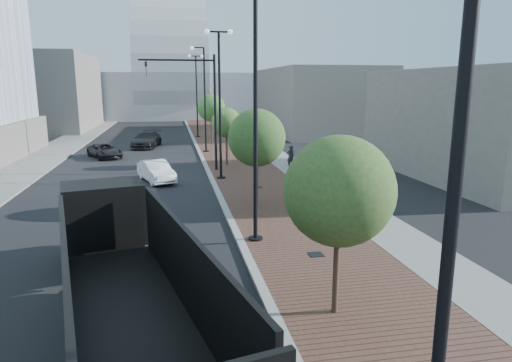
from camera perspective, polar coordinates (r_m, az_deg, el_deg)
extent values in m
cube|color=#4C2D23|center=(47.16, -3.36, 4.79)|extent=(7.00, 140.00, 0.12)
cube|color=slate|center=(47.58, -0.12, 4.89)|extent=(2.40, 140.00, 0.13)
cube|color=gray|center=(46.84, -7.62, 4.67)|extent=(0.30, 140.00, 0.14)
cube|color=slate|center=(47.95, -23.36, 3.95)|extent=(4.00, 140.00, 0.12)
cube|color=black|center=(16.18, -19.07, -4.60)|extent=(2.75, 2.82, 2.37)
cube|color=black|center=(17.83, -19.33, -5.69)|extent=(2.23, 0.94, 1.18)
cube|color=black|center=(14.93, -18.40, -8.32)|extent=(2.38, 1.22, 0.46)
cube|color=black|center=(9.95, -15.06, -18.83)|extent=(4.02, 8.66, 0.32)
cube|color=black|center=(9.77, -15.18, -16.99)|extent=(4.11, 8.68, 0.11)
cube|color=black|center=(9.31, -22.61, -12.79)|extent=(2.00, 8.19, 1.82)
cube|color=black|center=(9.57, -8.62, -11.27)|extent=(2.00, 8.19, 1.82)
cube|color=black|center=(13.63, -18.35, -4.62)|extent=(2.24, 0.62, 1.82)
cylinder|color=black|center=(15.90, -22.09, -9.11)|extent=(0.49, 1.04, 1.00)
cylinder|color=silver|center=(15.90, -22.09, -9.11)|extent=(0.42, 0.60, 0.55)
cylinder|color=black|center=(16.02, -15.18, -8.45)|extent=(0.49, 1.04, 1.00)
cylinder|color=silver|center=(16.02, -15.18, -8.45)|extent=(0.42, 0.60, 0.55)
cylinder|color=black|center=(17.41, -22.28, -7.29)|extent=(0.49, 1.04, 1.00)
cylinder|color=silver|center=(17.41, -22.28, -7.29)|extent=(0.42, 0.60, 0.55)
cylinder|color=black|center=(17.52, -15.99, -6.72)|extent=(0.49, 1.04, 1.00)
cylinder|color=silver|center=(17.52, -15.99, -6.72)|extent=(0.42, 0.60, 0.55)
cylinder|color=black|center=(12.94, -21.55, -13.98)|extent=(0.49, 1.04, 1.00)
cylinder|color=silver|center=(12.94, -21.55, -13.98)|extent=(0.42, 0.60, 0.55)
cylinder|color=black|center=(13.10, -12.96, -13.09)|extent=(0.49, 1.04, 1.00)
cylinder|color=silver|center=(13.10, -12.96, -13.09)|extent=(0.42, 0.60, 0.55)
cylinder|color=black|center=(14.04, -21.78, -11.91)|extent=(0.49, 1.04, 1.00)
cylinder|color=silver|center=(14.04, -21.78, -11.91)|extent=(0.42, 0.60, 0.55)
cylinder|color=black|center=(14.18, -13.91, -11.13)|extent=(0.49, 1.04, 1.00)
cylinder|color=silver|center=(14.18, -13.91, -11.13)|extent=(0.42, 0.60, 0.55)
imported|color=white|center=(29.16, -12.48, 1.22)|extent=(2.62, 4.25, 1.32)
imported|color=black|center=(39.94, -18.53, 3.64)|extent=(3.57, 4.68, 1.18)
imported|color=black|center=(45.46, -13.63, 5.09)|extent=(3.11, 5.52, 1.51)
imported|color=black|center=(33.32, 4.37, 3.07)|extent=(0.68, 0.54, 1.64)
cylinder|color=black|center=(5.55, 23.55, -3.35)|extent=(0.16, 0.16, 9.00)
cylinder|color=black|center=(17.70, -0.07, -7.41)|extent=(0.56, 0.56, 0.20)
cylinder|color=black|center=(16.74, -0.07, 7.33)|extent=(0.16, 0.16, 9.00)
cylinder|color=black|center=(29.17, -4.43, 0.35)|extent=(0.56, 0.56, 0.20)
cylinder|color=black|center=(28.60, -4.58, 9.25)|extent=(0.16, 0.16, 9.00)
cylinder|color=black|center=(28.74, -4.74, 18.25)|extent=(1.40, 0.10, 0.10)
sphere|color=silver|center=(28.67, -6.20, 18.23)|extent=(0.32, 0.32, 0.32)
sphere|color=silver|center=(28.82, -3.28, 18.25)|extent=(0.32, 0.32, 0.32)
cylinder|color=black|center=(40.94, -6.30, 3.69)|extent=(0.56, 0.56, 0.20)
cylinder|color=black|center=(40.54, -6.45, 10.03)|extent=(0.16, 0.16, 9.00)
cylinder|color=black|center=(40.60, -7.34, 16.36)|extent=(1.00, 0.10, 0.10)
sphere|color=silver|center=(40.57, -8.07, 16.25)|extent=(0.32, 0.32, 0.32)
cylinder|color=black|center=(52.82, -7.34, 5.54)|extent=(0.56, 0.56, 0.20)
cylinder|color=black|center=(52.51, -7.48, 10.44)|extent=(0.16, 0.16, 9.00)
cylinder|color=black|center=(52.58, -7.62, 15.35)|extent=(1.40, 0.10, 0.10)
sphere|color=silver|center=(52.55, -8.41, 15.33)|extent=(0.32, 0.32, 0.32)
sphere|color=silver|center=(52.63, -6.83, 15.37)|extent=(0.32, 0.32, 0.32)
cylinder|color=black|center=(31.61, -5.16, 8.38)|extent=(0.18, 0.18, 8.00)
cylinder|color=black|center=(31.45, -9.98, 14.79)|extent=(5.00, 0.12, 0.12)
imported|color=black|center=(31.45, -13.69, 13.55)|extent=(0.16, 0.20, 1.00)
cylinder|color=#382619|center=(12.01, 10.11, -9.69)|extent=(0.16, 0.16, 3.17)
sphere|color=#2F4D1A|center=(11.47, 10.44, -1.24)|extent=(2.81, 2.81, 2.81)
sphere|color=#2F4D1A|center=(11.94, 11.68, -1.89)|extent=(1.97, 1.97, 1.97)
sphere|color=#2F4D1A|center=(11.02, 9.60, -0.06)|extent=(1.69, 1.69, 1.69)
cylinder|color=#382619|center=(22.22, 0.08, 0.71)|extent=(0.16, 0.16, 3.25)
sphere|color=#294E1A|center=(21.93, 0.08, 5.48)|extent=(2.80, 2.80, 2.80)
sphere|color=#294E1A|center=(22.33, 0.95, 4.99)|extent=(1.96, 1.96, 1.96)
sphere|color=#294E1A|center=(21.55, -0.56, 6.23)|extent=(1.68, 1.68, 1.68)
cylinder|color=#382619|center=(33.94, -3.73, 4.45)|extent=(0.16, 0.16, 3.05)
sphere|color=#366020|center=(33.76, -3.77, 7.38)|extent=(2.20, 2.20, 2.20)
sphere|color=#366020|center=(34.12, -3.16, 7.07)|extent=(1.54, 1.54, 1.54)
sphere|color=#366020|center=(33.40, -4.23, 7.84)|extent=(1.32, 1.32, 1.32)
cylinder|color=#382619|center=(45.78, -5.60, 6.66)|extent=(0.16, 0.16, 3.49)
sphere|color=#2D6121|center=(45.64, -5.65, 9.16)|extent=(2.75, 2.75, 2.75)
sphere|color=#2D6121|center=(45.99, -5.17, 8.88)|extent=(1.93, 1.93, 1.93)
sphere|color=#2D6121|center=(45.30, -6.01, 9.57)|extent=(1.65, 1.65, 1.65)
cube|color=#AEB1B8|center=(91.42, -10.60, 10.60)|extent=(50.00, 28.00, 8.00)
cube|color=slate|center=(68.68, -25.92, 10.03)|extent=(14.00, 20.00, 10.00)
cube|color=slate|center=(59.39, 7.53, 10.02)|extent=(12.00, 22.00, 8.00)
cube|color=#5E5B55|center=(33.51, 27.19, 6.46)|extent=(10.00, 16.00, 7.00)
cube|color=black|center=(16.30, 7.57, -9.16)|extent=(0.50, 0.50, 0.02)
cube|color=black|center=(26.52, 0.16, -0.73)|extent=(0.50, 0.50, 0.02)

